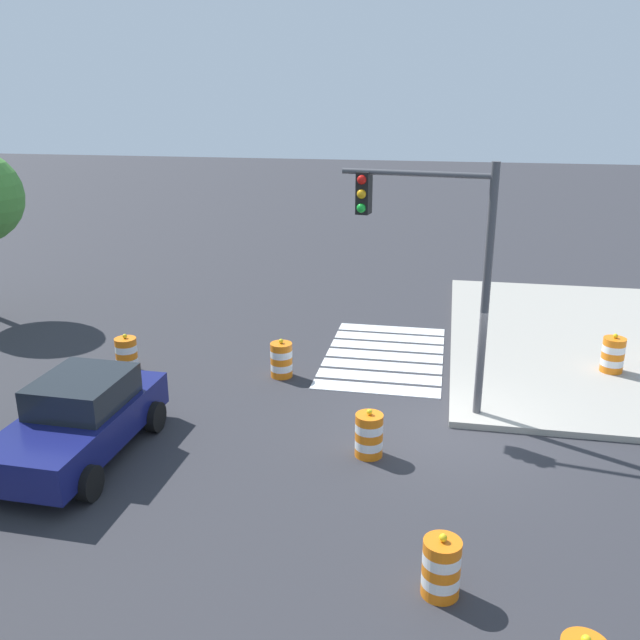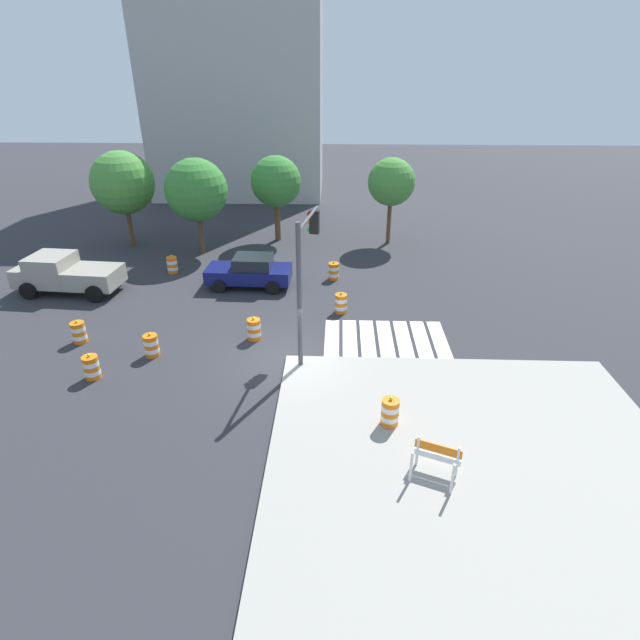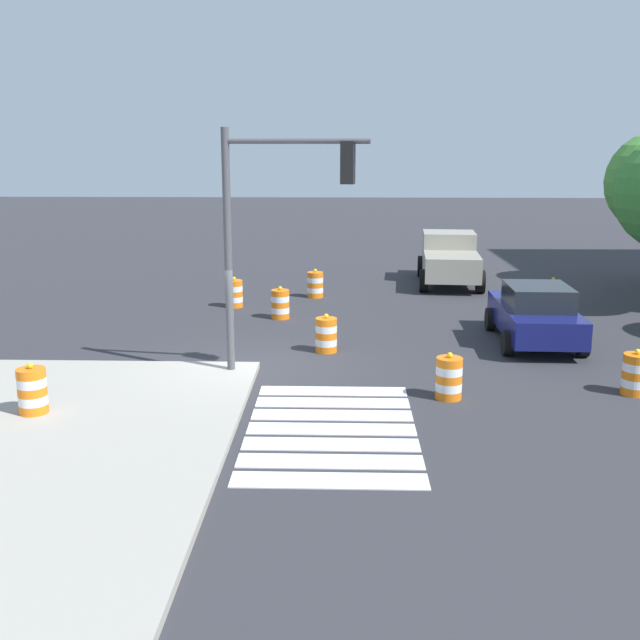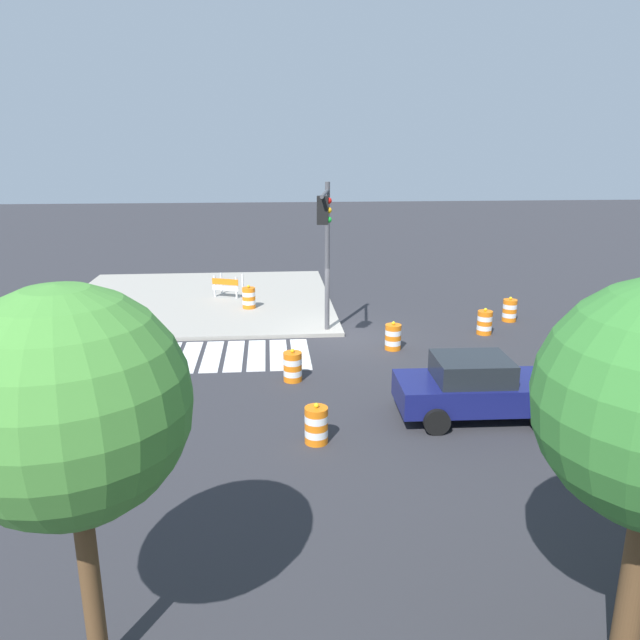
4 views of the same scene
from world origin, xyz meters
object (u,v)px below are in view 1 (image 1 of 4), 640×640
at_px(sports_car, 80,419).
at_px(traffic_light_pole, 435,243).
at_px(traffic_barrel_median_far, 369,435).
at_px(traffic_barrel_far_curb, 281,360).
at_px(traffic_barrel_near_corner, 126,354).
at_px(traffic_barrel_opposite_curb, 441,568).
at_px(traffic_barrel_on_sidewalk, 613,355).

xyz_separation_m(sports_car, traffic_light_pole, (3.33, -6.68, 3.10)).
xyz_separation_m(traffic_barrel_median_far, traffic_barrel_far_curb, (3.62, 2.68, 0.00)).
bearing_deg(sports_car, traffic_barrel_near_corner, 14.48).
xyz_separation_m(traffic_barrel_near_corner, traffic_barrel_median_far, (-3.23, -6.74, 0.00)).
bearing_deg(sports_car, traffic_barrel_median_far, -79.27).
relative_size(traffic_barrel_near_corner, traffic_barrel_far_curb, 1.00).
relative_size(traffic_barrel_median_far, traffic_barrel_far_curb, 1.00).
height_order(sports_car, traffic_barrel_far_curb, sports_car).
relative_size(traffic_barrel_near_corner, traffic_barrel_opposite_curb, 1.00).
relative_size(traffic_barrel_far_curb, traffic_barrel_opposite_curb, 1.00).
bearing_deg(traffic_barrel_far_curb, sports_car, 147.84).
xyz_separation_m(sports_car, traffic_barrel_far_curb, (4.69, -2.95, -0.36)).
height_order(traffic_barrel_opposite_curb, traffic_light_pole, traffic_light_pole).
bearing_deg(traffic_barrel_far_curb, traffic_barrel_near_corner, 95.52).
xyz_separation_m(traffic_barrel_median_far, traffic_light_pole, (2.26, -1.05, 3.46)).
height_order(sports_car, traffic_barrel_on_sidewalk, sports_car).
xyz_separation_m(traffic_barrel_far_curb, traffic_light_pole, (-1.36, -3.74, 3.46)).
height_order(sports_car, traffic_light_pole, traffic_light_pole).
bearing_deg(traffic_barrel_median_far, traffic_barrel_opposite_curb, -158.48).
bearing_deg(traffic_light_pole, traffic_barrel_median_far, 155.10).
bearing_deg(traffic_barrel_median_far, traffic_barrel_near_corner, 64.41).
relative_size(traffic_barrel_near_corner, traffic_light_pole, 0.19).
bearing_deg(traffic_barrel_median_far, traffic_barrel_on_sidewalk, -47.46).
distance_m(traffic_barrel_near_corner, traffic_barrel_on_sidewalk, 12.51).
bearing_deg(traffic_barrel_on_sidewalk, traffic_barrel_near_corner, 98.87).
bearing_deg(traffic_barrel_on_sidewalk, traffic_barrel_median_far, 132.54).
xyz_separation_m(traffic_barrel_near_corner, traffic_barrel_opposite_curb, (-7.05, -8.25, 0.00)).
relative_size(traffic_barrel_opposite_curb, traffic_barrel_on_sidewalk, 1.00).
relative_size(traffic_barrel_median_far, traffic_barrel_on_sidewalk, 1.00).
bearing_deg(traffic_barrel_opposite_curb, traffic_light_pole, 4.29).
height_order(sports_car, traffic_barrel_median_far, sports_car).
bearing_deg(traffic_barrel_near_corner, traffic_barrel_median_far, -115.59).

